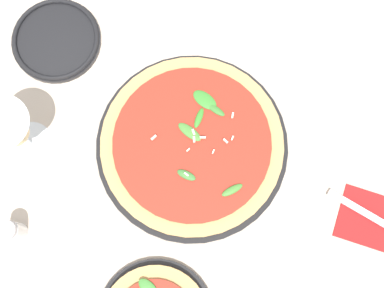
# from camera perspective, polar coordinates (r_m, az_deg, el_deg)

# --- Properties ---
(ground_plane) EXTENTS (6.00, 6.00, 0.00)m
(ground_plane) POSITION_cam_1_polar(r_m,az_deg,el_deg) (0.95, -0.39, -1.13)
(ground_plane) COLOR beige
(pizza_arugula_main) EXTENTS (0.34, 0.34, 0.05)m
(pizza_arugula_main) POSITION_cam_1_polar(r_m,az_deg,el_deg) (0.93, 0.01, -0.16)
(pizza_arugula_main) COLOR black
(pizza_arugula_main) RESTS_ON ground_plane
(wine_glass) EXTENTS (0.09, 0.09, 0.15)m
(wine_glass) POSITION_cam_1_polar(r_m,az_deg,el_deg) (0.89, -18.91, 1.36)
(wine_glass) COLOR white
(wine_glass) RESTS_ON ground_plane
(napkin) EXTENTS (0.16, 0.13, 0.01)m
(napkin) POSITION_cam_1_polar(r_m,az_deg,el_deg) (0.98, 19.44, -7.90)
(napkin) COLOR #B21E1E
(napkin) RESTS_ON ground_plane
(side_plate_white) EXTENTS (0.16, 0.16, 0.02)m
(side_plate_white) POSITION_cam_1_polar(r_m,az_deg,el_deg) (1.03, -14.30, 10.71)
(side_plate_white) COLOR black
(side_plate_white) RESTS_ON ground_plane
(shaker_pepper) EXTENTS (0.03, 0.03, 0.07)m
(shaker_pepper) POSITION_cam_1_polar(r_m,az_deg,el_deg) (0.94, -18.57, -8.79)
(shaker_pepper) COLOR silver
(shaker_pepper) RESTS_ON ground_plane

